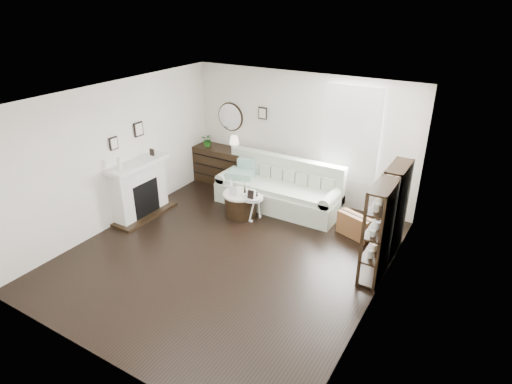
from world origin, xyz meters
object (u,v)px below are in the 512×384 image
Objects in this scene: sofa at (279,191)px; dresser at (221,165)px; pedestal_table at (253,198)px; drum_table at (241,204)px.

dresser is (-1.75, 0.39, 0.09)m from sofa.
dresser is at bearing 143.22° from pedestal_table.
sofa reaches higher than dresser.
dresser is at bearing 137.67° from drum_table.
pedestal_table is at bearing -103.30° from sofa.
sofa is 2.03× the size of dresser.
sofa reaches higher than pedestal_table.
dresser is 1.84× the size of drum_table.
pedestal_table is (0.30, -0.02, 0.21)m from drum_table.
drum_table is (1.27, -1.15, -0.18)m from dresser.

